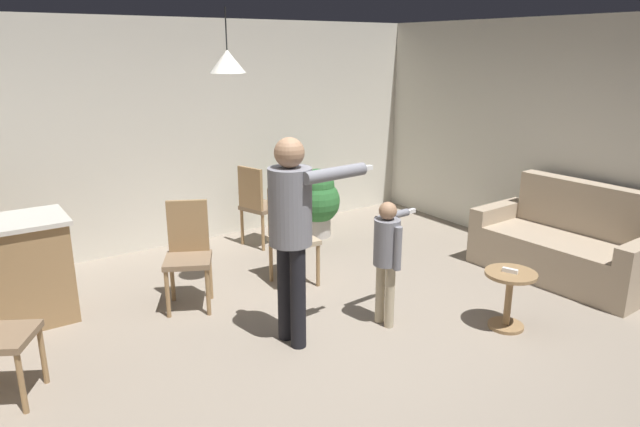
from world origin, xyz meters
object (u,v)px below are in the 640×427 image
object	(u,v)px
person_adult	(292,220)
dining_chair_spare	(188,250)
couch_floral	(565,247)
side_table_by_couch	(509,293)
dining_chair_by_counter	(290,232)
spare_remote_on_table	(510,271)
dining_chair_centre_back	(258,203)
potted_plant_corner	(318,199)
person_child	(387,250)

from	to	relation	value
person_adult	dining_chair_spare	xyz separation A→B (m)	(-0.43, 1.16, -0.52)
couch_floral	side_table_by_couch	size ratio (longest dim) A/B	3.53
side_table_by_couch	dining_chair_spare	bearing A→B (deg)	136.53
dining_chair_by_counter	side_table_by_couch	bearing A→B (deg)	121.97
spare_remote_on_table	person_adult	bearing A→B (deg)	153.26
side_table_by_couch	dining_chair_centre_back	xyz separation A→B (m)	(-0.77, 3.13, 0.22)
potted_plant_corner	side_table_by_couch	bearing A→B (deg)	-90.66
couch_floral	dining_chair_centre_back	xyz separation A→B (m)	(-2.23, 2.70, 0.21)
side_table_by_couch	potted_plant_corner	bearing A→B (deg)	89.34
potted_plant_corner	dining_chair_centre_back	bearing A→B (deg)	172.34
side_table_by_couch	potted_plant_corner	distance (m)	3.02
dining_chair_centre_back	dining_chair_spare	size ratio (longest dim) A/B	1.00
side_table_by_couch	dining_chair_by_counter	distance (m)	2.21
person_adult	spare_remote_on_table	distance (m)	1.93
spare_remote_on_table	dining_chair_centre_back	bearing A→B (deg)	103.61
dining_chair_by_counter	person_child	bearing A→B (deg)	102.43
person_child	dining_chair_by_counter	world-z (taller)	person_child
person_child	side_table_by_couch	bearing A→B (deg)	47.98
dining_chair_centre_back	dining_chair_spare	xyz separation A→B (m)	(-1.34, -1.13, 0.00)
dining_chair_centre_back	potted_plant_corner	xyz separation A→B (m)	(0.81, -0.11, -0.06)
dining_chair_centre_back	potted_plant_corner	bearing A→B (deg)	65.49
couch_floral	person_child	size ratio (longest dim) A/B	1.63
side_table_by_couch	dining_chair_spare	xyz separation A→B (m)	(-2.11, 2.00, 0.22)
person_child	dining_chair_centre_back	xyz separation A→B (m)	(0.07, 2.48, -0.15)
person_adult	potted_plant_corner	world-z (taller)	person_adult
person_child	potted_plant_corner	world-z (taller)	person_child
dining_chair_spare	spare_remote_on_table	bearing A→B (deg)	163.16
dining_chair_by_counter	dining_chair_spare	distance (m)	1.08
person_adult	dining_chair_centre_back	distance (m)	2.52
couch_floral	dining_chair_centre_back	distance (m)	3.51
dining_chair_spare	person_adult	bearing A→B (deg)	137.27
couch_floral	spare_remote_on_table	size ratio (longest dim) A/B	14.14
side_table_by_couch	dining_chair_centre_back	distance (m)	3.23
person_adult	dining_chair_spare	world-z (taller)	person_adult
person_adult	potted_plant_corner	xyz separation A→B (m)	(1.71, 2.18, -0.58)
person_child	dining_chair_by_counter	bearing A→B (deg)	-175.85
couch_floral	spare_remote_on_table	world-z (taller)	couch_floral
dining_chair_centre_back	potted_plant_corner	size ratio (longest dim) A/B	1.12
dining_chair_centre_back	couch_floral	bearing A→B (deg)	22.71
couch_floral	dining_chair_by_counter	distance (m)	2.92
dining_chair_spare	potted_plant_corner	size ratio (longest dim) A/B	1.12
spare_remote_on_table	dining_chair_spare	bearing A→B (deg)	136.34
dining_chair_by_counter	spare_remote_on_table	size ratio (longest dim) A/B	7.69
side_table_by_couch	person_adult	bearing A→B (deg)	153.44
dining_chair_by_counter	potted_plant_corner	xyz separation A→B (m)	(1.06, 1.08, -0.06)
dining_chair_spare	potted_plant_corner	world-z (taller)	dining_chair_spare
couch_floral	dining_chair_by_counter	size ratio (longest dim) A/B	1.84
dining_chair_by_counter	person_adult	bearing A→B (deg)	63.55
side_table_by_couch	spare_remote_on_table	distance (m)	0.21
side_table_by_couch	person_adult	size ratio (longest dim) A/B	0.30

